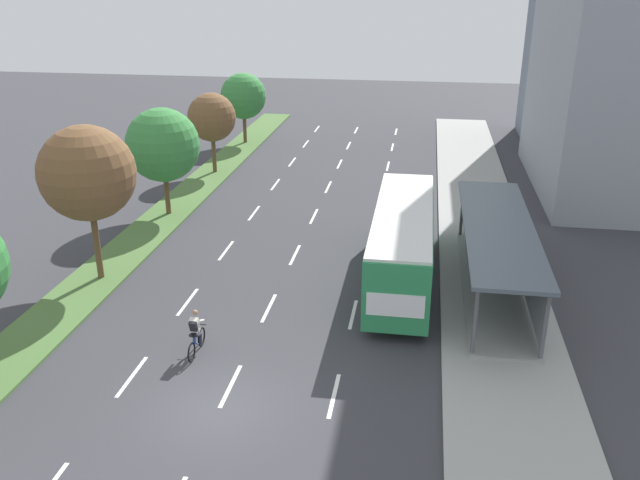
{
  "coord_description": "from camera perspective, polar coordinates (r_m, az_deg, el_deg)",
  "views": [
    {
      "loc": [
        5.9,
        -16.59,
        12.83
      ],
      "look_at": [
        1.38,
        11.74,
        1.2
      ],
      "focal_mm": 37.03,
      "sensor_mm": 36.0,
      "label": 1
    }
  ],
  "objects": [
    {
      "name": "median_tree_fifth",
      "position": [
        53.6,
        -6.64,
        12.24
      ],
      "size": [
        3.6,
        3.6,
        5.51
      ],
      "color": "brown",
      "rests_on": "median_strip"
    },
    {
      "name": "lane_divider_left",
      "position": [
        38.22,
        -5.72,
        2.34
      ],
      "size": [
        0.14,
        47.32,
        0.01
      ],
      "color": "white",
      "rests_on": "ground"
    },
    {
      "name": "median_strip",
      "position": [
        41.27,
        -11.56,
        3.58
      ],
      "size": [
        2.6,
        52.0,
        0.12
      ],
      "primitive_type": "cube",
      "color": "#4C7038",
      "rests_on": "ground"
    },
    {
      "name": "lane_divider_center",
      "position": [
        37.51,
        -0.53,
        2.07
      ],
      "size": [
        0.14,
        47.32,
        0.01
      ],
      "color": "white",
      "rests_on": "ground"
    },
    {
      "name": "building_mid_right",
      "position": [
        56.44,
        21.46,
        16.01
      ],
      "size": [
        6.56,
        10.87,
        16.58
      ],
      "primitive_type": "cube",
      "color": "slate",
      "rests_on": "ground"
    },
    {
      "name": "bus",
      "position": [
        29.11,
        7.15,
        0.19
      ],
      "size": [
        2.54,
        11.29,
        3.37
      ],
      "color": "#28844C",
      "rests_on": "ground"
    },
    {
      "name": "median_tree_third",
      "position": [
        37.53,
        -13.44,
        7.98
      ],
      "size": [
        4.06,
        4.06,
        6.0
      ],
      "color": "brown",
      "rests_on": "median_strip"
    },
    {
      "name": "lane_divider_right",
      "position": [
        37.12,
        4.8,
        1.77
      ],
      "size": [
        0.14,
        47.32,
        0.01
      ],
      "color": "white",
      "rests_on": "ground"
    },
    {
      "name": "sidewalk_right",
      "position": [
        38.89,
        13.5,
        2.29
      ],
      "size": [
        4.5,
        52.0,
        0.15
      ],
      "primitive_type": "cube",
      "color": "#9E9E99",
      "rests_on": "ground"
    },
    {
      "name": "bus_shelter",
      "position": [
        29.15,
        15.53,
        -0.88
      ],
      "size": [
        2.9,
        12.48,
        2.86
      ],
      "color": "gray",
      "rests_on": "sidewalk_right"
    },
    {
      "name": "median_tree_fourth",
      "position": [
        45.45,
        -9.34,
        10.41
      ],
      "size": [
        3.24,
        3.24,
        5.39
      ],
      "color": "brown",
      "rests_on": "median_strip"
    },
    {
      "name": "median_tree_second",
      "position": [
        29.75,
        -19.48,
        5.44
      ],
      "size": [
        4.11,
        4.11,
        6.9
      ],
      "color": "brown",
      "rests_on": "median_strip"
    },
    {
      "name": "ground_plane",
      "position": [
        21.79,
        -8.75,
        -14.32
      ],
      "size": [
        140.0,
        140.0,
        0.0
      ],
      "primitive_type": "plane",
      "color": "#38383D"
    },
    {
      "name": "cyclist",
      "position": [
        24.35,
        -10.69,
        -7.99
      ],
      "size": [
        0.46,
        1.82,
        1.71
      ],
      "color": "black",
      "rests_on": "ground"
    }
  ]
}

